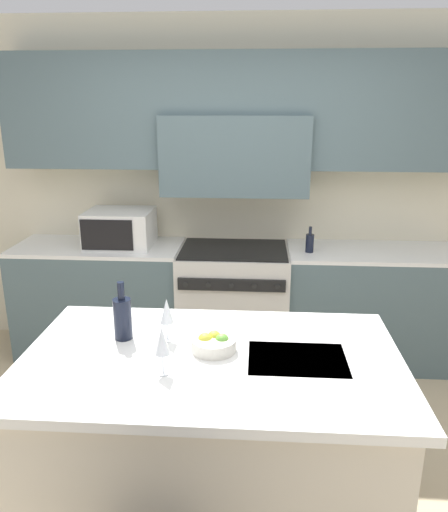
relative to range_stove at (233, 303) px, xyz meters
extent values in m
plane|color=tan|center=(0.00, -1.69, -0.47)|extent=(10.00, 10.00, 0.00)
cube|color=beige|center=(0.00, 0.36, 0.88)|extent=(10.00, 0.06, 2.70)
cube|color=#4C6066|center=(0.00, 0.16, 1.51)|extent=(3.55, 0.34, 0.85)
cube|color=#4C6066|center=(0.00, 0.13, 1.18)|extent=(1.13, 0.40, 0.60)
cube|color=#4C6066|center=(-1.10, 0.02, -0.01)|extent=(1.34, 0.62, 0.91)
cube|color=white|center=(-1.10, 0.02, 0.45)|extent=(1.34, 0.62, 0.03)
cube|color=#4C6066|center=(1.10, 0.02, -0.01)|extent=(1.34, 0.62, 0.91)
cube|color=white|center=(1.10, 0.02, 0.45)|extent=(1.34, 0.62, 0.03)
cube|color=beige|center=(0.00, 0.00, -0.01)|extent=(0.87, 0.66, 0.92)
cube|color=black|center=(0.00, 0.00, 0.46)|extent=(0.83, 0.61, 0.01)
cube|color=black|center=(0.00, -0.34, 0.29)|extent=(0.80, 0.02, 0.09)
cylinder|color=black|center=(-0.34, -0.35, 0.29)|extent=(0.04, 0.02, 0.04)
cylinder|color=black|center=(-0.17, -0.35, 0.29)|extent=(0.04, 0.02, 0.04)
cylinder|color=black|center=(0.00, -0.35, 0.29)|extent=(0.04, 0.02, 0.04)
cylinder|color=black|center=(0.17, -0.35, 0.29)|extent=(0.04, 0.02, 0.04)
cylinder|color=black|center=(0.34, -0.35, 0.29)|extent=(0.04, 0.02, 0.04)
cube|color=silver|center=(-0.91, 0.02, 0.61)|extent=(0.51, 0.43, 0.29)
cube|color=black|center=(-0.96, -0.20, 0.61)|extent=(0.40, 0.01, 0.24)
cube|color=beige|center=(-0.02, -1.75, -0.02)|extent=(1.63, 0.96, 0.89)
cube|color=white|center=(-0.02, -1.75, 0.45)|extent=(1.73, 1.05, 0.04)
cube|color=#2D2D30|center=(0.37, -1.75, 0.47)|extent=(0.44, 0.32, 0.01)
cylinder|color=#B2B2B7|center=(0.37, -1.56, 0.47)|extent=(0.02, 0.02, 0.00)
cylinder|color=black|center=(-0.46, -1.61, 0.57)|extent=(0.09, 0.09, 0.20)
cylinder|color=black|center=(-0.46, -1.61, 0.72)|extent=(0.03, 0.03, 0.09)
cylinder|color=white|center=(-0.21, -1.92, 0.47)|extent=(0.06, 0.06, 0.01)
cylinder|color=white|center=(-0.21, -1.92, 0.52)|extent=(0.01, 0.01, 0.09)
cone|color=white|center=(-0.21, -1.92, 0.63)|extent=(0.07, 0.07, 0.12)
cylinder|color=white|center=(-0.24, -1.61, 0.47)|extent=(0.06, 0.06, 0.01)
cylinder|color=white|center=(-0.24, -1.61, 0.52)|extent=(0.01, 0.01, 0.09)
cone|color=white|center=(-0.24, -1.61, 0.63)|extent=(0.07, 0.07, 0.12)
cylinder|color=silver|center=(-0.01, -1.70, 0.50)|extent=(0.21, 0.21, 0.06)
sphere|color=gold|center=(-0.05, -1.70, 0.52)|extent=(0.07, 0.07, 0.07)
sphere|color=#66A83D|center=(0.03, -1.70, 0.52)|extent=(0.06, 0.06, 0.06)
sphere|color=gold|center=(-0.01, -1.67, 0.52)|extent=(0.06, 0.06, 0.06)
cylinder|color=black|center=(0.59, -0.06, 0.54)|extent=(0.06, 0.06, 0.14)
cylinder|color=black|center=(0.59, -0.06, 0.64)|extent=(0.02, 0.02, 0.06)
camera|label=1|loc=(0.18, -3.78, 1.58)|focal=35.00mm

